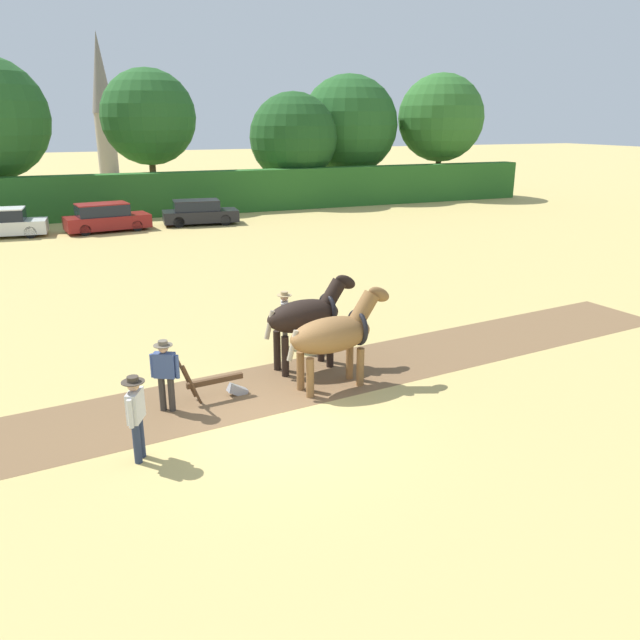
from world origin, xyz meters
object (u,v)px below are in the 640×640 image
object	(u,v)px
parked_car_center_left	(106,218)
parked_car_center	(199,213)
tree_far_right	(441,118)
tree_center	(149,117)
tree_right	(349,125)
farmer_at_plow	(165,371)
draft_horse_lead_left	(335,334)
church_spire	(103,102)
draft_horse_lead_right	(308,316)
farmer_beside_team	(285,316)
farmer_onlooker_left	(136,412)
tree_center_right	(294,137)
parked_car_left	(3,223)
plow	(221,385)

from	to	relation	value
parked_car_center_left	parked_car_center	world-z (taller)	parked_car_center_left
tree_far_right	parked_car_center_left	bearing A→B (deg)	-164.33
tree_center	tree_right	size ratio (longest dim) A/B	1.00
farmer_at_plow	parked_car_center_left	xyz separation A→B (m)	(0.61, 24.01, -0.17)
draft_horse_lead_left	parked_car_center_left	xyz separation A→B (m)	(-3.22, 24.22, -0.55)
tree_right	church_spire	world-z (taller)	church_spire
draft_horse_lead_left	draft_horse_lead_right	bearing A→B (deg)	90.31
church_spire	tree_far_right	bearing A→B (deg)	-51.65
church_spire	farmer_beside_team	xyz separation A→B (m)	(-0.10, -57.78, -6.73)
draft_horse_lead_right	farmer_onlooker_left	xyz separation A→B (m)	(-4.48, -2.99, -0.40)
tree_center_right	farmer_at_plow	world-z (taller)	tree_center_right
parked_car_center_left	tree_right	bearing A→B (deg)	16.93
tree_center	draft_horse_lead_left	world-z (taller)	tree_center
tree_center	farmer_onlooker_left	xyz separation A→B (m)	(-5.32, -34.43, -5.12)
parked_car_center	farmer_beside_team	bearing A→B (deg)	-90.64
parked_car_center	tree_right	bearing A→B (deg)	37.47
farmer_beside_team	church_spire	bearing A→B (deg)	108.21
tree_center_right	parked_car_left	size ratio (longest dim) A/B	1.85
tree_center_right	farmer_beside_team	bearing A→B (deg)	-110.66
tree_center	plow	size ratio (longest dim) A/B	5.91
church_spire	farmer_onlooker_left	distance (m)	62.82
tree_far_right	farmer_onlooker_left	distance (m)	43.43
tree_far_right	plow	distance (m)	40.69
church_spire	farmer_onlooker_left	xyz separation A→B (m)	(-4.51, -62.30, -6.69)
tree_far_right	church_spire	bearing A→B (deg)	128.35
tree_right	farmer_beside_team	size ratio (longest dim) A/B	5.80
tree_center	tree_far_right	bearing A→B (deg)	-3.18
church_spire	draft_horse_lead_right	world-z (taller)	church_spire
farmer_at_plow	farmer_onlooker_left	distance (m)	2.03
farmer_at_plow	parked_car_left	size ratio (longest dim) A/B	0.37
tree_center	tree_right	world-z (taller)	tree_right
draft_horse_lead_left	tree_center	bearing A→B (deg)	82.40
draft_horse_lead_left	draft_horse_lead_right	size ratio (longest dim) A/B	1.06
tree_right	farmer_onlooker_left	world-z (taller)	tree_right
farmer_onlooker_left	farmer_at_plow	bearing A→B (deg)	91.27
farmer_beside_team	parked_car_left	distance (m)	23.06
draft_horse_lead_right	parked_car_center_left	xyz separation A→B (m)	(-3.06, 22.88, -0.61)
tree_right	tree_center_right	bearing A→B (deg)	-161.98
tree_center_right	tree_right	size ratio (longest dim) A/B	0.85
draft_horse_lead_left	parked_car_left	distance (m)	25.84
farmer_at_plow	draft_horse_lead_right	bearing A→B (deg)	-43.55
church_spire	plow	xyz separation A→B (m)	(-2.50, -60.27, -7.33)
tree_center	plow	distance (m)	33.07
tree_far_right	parked_car_left	size ratio (longest dim) A/B	2.21
tree_center	tree_right	xyz separation A→B (m)	(15.02, 0.38, -0.55)
church_spire	farmer_at_plow	bearing A→B (deg)	-93.51
farmer_beside_team	parked_car_left	xyz separation A→B (m)	(-8.15, 21.57, -0.19)
farmer_at_plow	parked_car_left	xyz separation A→B (m)	(-4.55, 24.23, -0.19)
church_spire	tree_center_right	bearing A→B (deg)	-69.87
plow	farmer_beside_team	size ratio (longest dim) A/B	0.98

